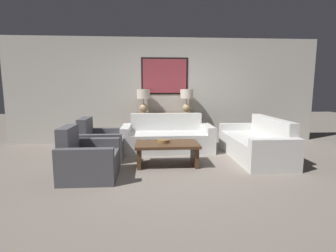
{
  "coord_description": "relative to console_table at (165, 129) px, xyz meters",
  "views": [
    {
      "loc": [
        -0.4,
        -4.33,
        1.44
      ],
      "look_at": [
        -0.02,
        0.88,
        0.65
      ],
      "focal_mm": 28.0,
      "sensor_mm": 36.0,
      "label": 1
    }
  ],
  "objects": [
    {
      "name": "ground_plane",
      "position": [
        0.0,
        -2.17,
        -0.39
      ],
      "size": [
        20.0,
        20.0,
        0.0
      ],
      "primitive_type": "plane",
      "color": "slate"
    },
    {
      "name": "back_wall",
      "position": [
        0.0,
        0.28,
        0.94
      ],
      "size": [
        7.92,
        0.12,
        2.65
      ],
      "color": "beige",
      "rests_on": "ground_plane"
    },
    {
      "name": "console_table",
      "position": [
        0.0,
        0.0,
        0.0
      ],
      "size": [
        1.57,
        0.4,
        0.78
      ],
      "color": "brown",
      "rests_on": "ground_plane"
    },
    {
      "name": "table_lamp_left",
      "position": [
        -0.54,
        0.0,
        0.76
      ],
      "size": [
        0.32,
        0.32,
        0.59
      ],
      "color": "tan",
      "rests_on": "console_table"
    },
    {
      "name": "table_lamp_right",
      "position": [
        0.54,
        0.0,
        0.76
      ],
      "size": [
        0.32,
        0.32,
        0.59
      ],
      "color": "tan",
      "rests_on": "console_table"
    },
    {
      "name": "couch_by_back_wall",
      "position": [
        0.0,
        -0.69,
        -0.11
      ],
      "size": [
        2.01,
        0.9,
        0.82
      ],
      "color": "silver",
      "rests_on": "ground_plane"
    },
    {
      "name": "couch_by_side",
      "position": [
        1.75,
        -1.45,
        -0.11
      ],
      "size": [
        0.9,
        2.01,
        0.82
      ],
      "color": "silver",
      "rests_on": "ground_plane"
    },
    {
      "name": "coffee_table",
      "position": [
        -0.08,
        -1.83,
        -0.08
      ],
      "size": [
        1.15,
        0.67,
        0.42
      ],
      "color": "#4C331E",
      "rests_on": "ground_plane"
    },
    {
      "name": "decorative_bowl",
      "position": [
        -0.15,
        -1.8,
        0.06
      ],
      "size": [
        0.22,
        0.22,
        0.06
      ],
      "color": "olive",
      "rests_on": "coffee_table"
    },
    {
      "name": "armchair_near_back_wall",
      "position": [
        -1.38,
        -1.27,
        -0.11
      ],
      "size": [
        0.84,
        0.9,
        0.83
      ],
      "color": "#4C4C51",
      "rests_on": "ground_plane"
    },
    {
      "name": "armchair_near_camera",
      "position": [
        -1.38,
        -2.39,
        -0.11
      ],
      "size": [
        0.84,
        0.9,
        0.83
      ],
      "color": "#4C4C51",
      "rests_on": "ground_plane"
    }
  ]
}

